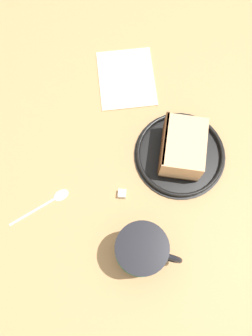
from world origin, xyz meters
TOP-DOWN VIEW (x-y plane):
  - ground_plane at (0.00, 0.00)cm, footprint 128.33×128.33cm
  - small_plate at (-2.30, 3.14)cm, footprint 17.50×17.50cm
  - cake_slice at (-2.43, 2.89)cm, footprint 12.43×11.56cm
  - tea_mug at (12.55, -9.97)cm, footprint 8.51×10.34cm
  - teaspoon at (-1.50, -22.58)cm, footprint 4.01×12.17cm
  - folded_napkin at (-21.40, -1.33)cm, footprint 15.59×13.90cm
  - sugar_cube at (1.50, -9.78)cm, footprint 1.90×1.90cm

SIDE VIEW (x-z plane):
  - ground_plane at x=0.00cm, z-range -2.08..0.00cm
  - folded_napkin at x=-21.40cm, z-range 0.00..0.60cm
  - teaspoon at x=-1.50cm, z-range -0.05..0.75cm
  - sugar_cube at x=1.50cm, z-range 0.00..1.44cm
  - small_plate at x=-2.30cm, z-range -0.02..1.57cm
  - cake_slice at x=-2.43cm, z-range 0.93..7.72cm
  - tea_mug at x=12.55cm, z-range 0.03..10.68cm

